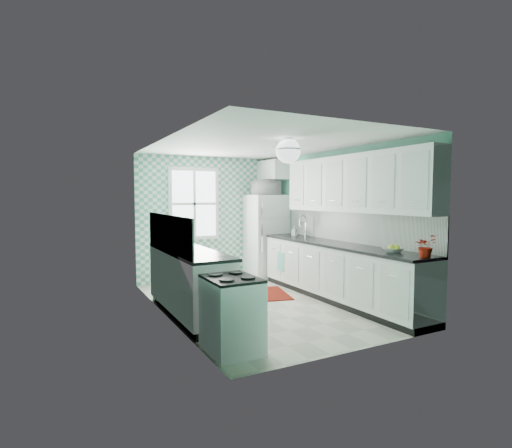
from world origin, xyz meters
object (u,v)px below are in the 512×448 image
ceiling_light (288,151)px  fridge (266,236)px  potted_plant (426,246)px  sink (299,237)px  stove (232,313)px  microwave (266,188)px  fruit_bowl (393,250)px

ceiling_light → fridge: size_ratio=0.20×
ceiling_light → potted_plant: ceiling_light is taller
sink → ceiling_light: bearing=-127.3°
ceiling_light → potted_plant: 2.16m
potted_plant → ceiling_light: bearing=132.6°
ceiling_light → sink: ceiling_light is taller
stove → sink: (2.40, 2.29, 0.51)m
potted_plant → microwave: 4.01m
sink → fruit_bowl: bearing=-89.1°
fruit_bowl → microwave: size_ratio=0.48×
ceiling_light → fruit_bowl: ceiling_light is taller
stove → fruit_bowl: (2.40, -0.02, 0.55)m
stove → potted_plant: 2.55m
microwave → stove: bearing=54.0°
fruit_bowl → ceiling_light: bearing=146.8°
ceiling_light → stove: bearing=-147.5°
stove → microwave: bearing=56.1°
ceiling_light → fruit_bowl: 1.97m
fruit_bowl → microwave: bearing=91.5°
sink → fruit_bowl: size_ratio=2.09×
ceiling_light → stove: 2.37m
fridge → fruit_bowl: bearing=-89.0°
ceiling_light → sink: (1.20, 1.53, -1.39)m
sink → microwave: microwave is taller
fridge → sink: bearing=-85.5°
stove → microwave: (2.31, 3.39, 1.45)m
fruit_bowl → microwave: (-0.09, 3.41, 0.91)m
stove → ceiling_light: bearing=32.9°
sink → potted_plant: sink is taller
sink → potted_plant: (-0.00, -2.83, 0.15)m
fridge → microwave: size_ratio=3.25×
fruit_bowl → sink: bearing=89.9°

